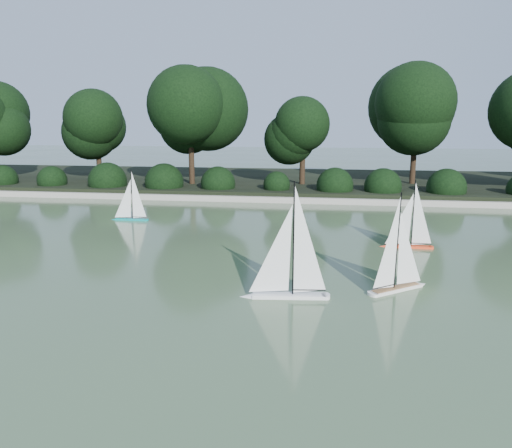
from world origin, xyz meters
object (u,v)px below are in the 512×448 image
at_px(sailboat_white_b, 401,274).
at_px(sailboat_orange, 405,236).
at_px(sailboat_teal, 128,212).
at_px(sailboat_white_a, 282,279).

xyz_separation_m(sailboat_white_b, sailboat_orange, (0.46, 2.71, -0.02)).
xyz_separation_m(sailboat_white_b, sailboat_teal, (-6.40, 4.62, -0.03)).
bearing_deg(sailboat_orange, sailboat_teal, 164.50).
distance_m(sailboat_white_a, sailboat_teal, 6.96).
height_order(sailboat_white_a, sailboat_white_b, sailboat_white_a).
height_order(sailboat_white_b, sailboat_orange, sailboat_white_b).
xyz_separation_m(sailboat_orange, sailboat_teal, (-6.86, 1.90, -0.01)).
height_order(sailboat_white_a, sailboat_orange, sailboat_white_a).
distance_m(sailboat_white_b, sailboat_orange, 2.75).
distance_m(sailboat_white_a, sailboat_orange, 4.03).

